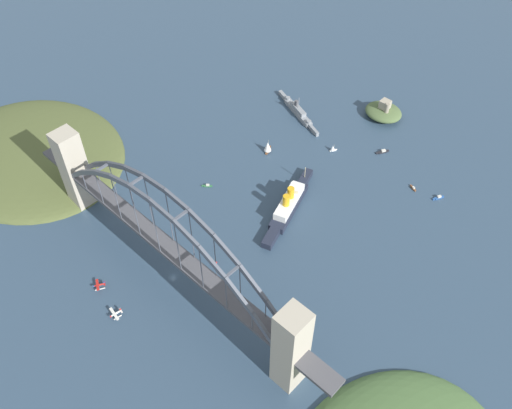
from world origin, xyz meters
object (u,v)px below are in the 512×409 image
(small_boat_4, at_px, (439,198))
(small_boat_5, at_px, (383,152))
(ocean_liner, at_px, (289,204))
(small_boat_1, at_px, (333,148))
(seaplane_taxiing_near_bridge, at_px, (116,314))
(small_boat_2, at_px, (207,186))
(fort_island_mid_harbor, at_px, (384,111))
(seaplane_second_in_formation, at_px, (99,286))
(naval_cruiser, at_px, (298,111))
(channel_marker_buoy, at_px, (215,262))
(small_boat_3, at_px, (413,188))
(small_boat_0, at_px, (268,147))
(harbor_arch_bridge, at_px, (167,244))

(small_boat_4, xyz_separation_m, small_boat_5, (-59.44, 14.59, -0.01))
(ocean_liner, relative_size, small_boat_1, 12.76)
(seaplane_taxiing_near_bridge, bearing_deg, small_boat_2, 109.88)
(fort_island_mid_harbor, height_order, small_boat_1, fort_island_mid_harbor)
(small_boat_4, bearing_deg, seaplane_second_in_formation, -118.05)
(small_boat_1, distance_m, small_boat_2, 107.18)
(naval_cruiser, height_order, channel_marker_buoy, naval_cruiser)
(seaplane_taxiing_near_bridge, distance_m, small_boat_3, 232.71)
(small_boat_2, bearing_deg, small_boat_0, 84.12)
(seaplane_taxiing_near_bridge, xyz_separation_m, small_boat_4, (92.13, 225.17, -1.22))
(ocean_liner, height_order, small_boat_4, ocean_liner)
(naval_cruiser, height_order, small_boat_3, naval_cruiser)
(small_boat_5, bearing_deg, harbor_arch_bridge, -98.57)
(small_boat_2, bearing_deg, ocean_liner, 22.11)
(small_boat_2, height_order, small_boat_3, small_boat_2)
(fort_island_mid_harbor, height_order, channel_marker_buoy, fort_island_mid_harbor)
(harbor_arch_bridge, relative_size, small_boat_0, 23.59)
(seaplane_second_in_formation, distance_m, small_boat_5, 241.28)
(fort_island_mid_harbor, distance_m, small_boat_1, 65.98)
(seaplane_second_in_formation, bearing_deg, small_boat_4, 61.95)
(small_boat_1, relative_size, small_boat_3, 0.93)
(fort_island_mid_harbor, bearing_deg, small_boat_1, -93.17)
(small_boat_3, bearing_deg, seaplane_second_in_formation, -114.43)
(harbor_arch_bridge, height_order, naval_cruiser, harbor_arch_bridge)
(ocean_liner, height_order, small_boat_5, ocean_liner)
(harbor_arch_bridge, height_order, channel_marker_buoy, harbor_arch_bridge)
(small_boat_4, bearing_deg, ocean_liner, -130.92)
(seaplane_taxiing_near_bridge, bearing_deg, naval_cruiser, 102.23)
(fort_island_mid_harbor, relative_size, small_boat_3, 4.75)
(small_boat_1, xyz_separation_m, small_boat_2, (-43.95, -97.74, -2.16))
(fort_island_mid_harbor, bearing_deg, small_boat_3, -40.97)
(ocean_liner, bearing_deg, small_boat_1, 102.67)
(small_boat_1, bearing_deg, naval_cruiser, 161.27)
(small_boat_4, bearing_deg, channel_marker_buoy, -116.52)
(ocean_liner, relative_size, small_boat_2, 11.55)
(harbor_arch_bridge, distance_m, seaplane_second_in_formation, 56.83)
(seaplane_second_in_formation, relative_size, small_boat_1, 1.39)
(fort_island_mid_harbor, bearing_deg, seaplane_taxiing_near_bridge, -91.17)
(small_boat_2, height_order, small_boat_4, small_boat_4)
(small_boat_1, height_order, channel_marker_buoy, small_boat_1)
(harbor_arch_bridge, relative_size, seaplane_taxiing_near_bridge, 24.38)
(seaplane_taxiing_near_bridge, bearing_deg, small_boat_5, 82.24)
(seaplane_taxiing_near_bridge, height_order, small_boat_3, seaplane_taxiing_near_bridge)
(naval_cruiser, xyz_separation_m, small_boat_5, (82.78, 8.60, -2.10))
(small_boat_3, bearing_deg, ocean_liner, -123.97)
(fort_island_mid_harbor, relative_size, small_boat_1, 5.13)
(small_boat_5, bearing_deg, fort_island_mid_harbor, 124.28)
(naval_cruiser, height_order, small_boat_1, naval_cruiser)
(small_boat_1, bearing_deg, small_boat_2, -114.21)
(harbor_arch_bridge, distance_m, naval_cruiser, 197.78)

